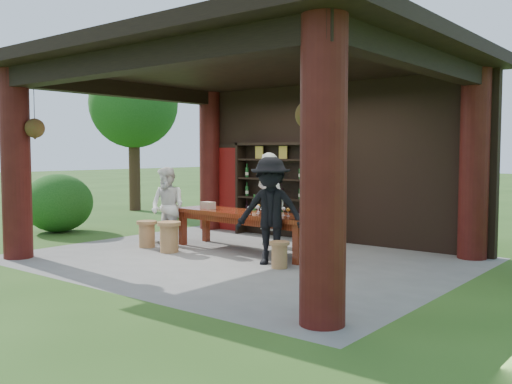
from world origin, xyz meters
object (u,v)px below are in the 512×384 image
Objects in this scene: host at (270,199)px; guest_woman at (168,207)px; wine_shelf at (282,190)px; stool_near_right at (279,254)px; stool_far_left at (147,233)px; napkin_basket at (208,205)px; stool_near_left at (169,236)px; tasting_table at (246,218)px; guest_man at (271,211)px.

host reaches higher than guest_woman.
guest_woman is (-1.07, -2.36, -0.26)m from wine_shelf.
stool_far_left is (-3.23, 0.00, 0.05)m from stool_near_right.
napkin_basket reaches higher than stool_far_left.
stool_near_left is 0.84m from guest_woman.
stool_near_right is at bearing -54.58° from wine_shelf.
stool_near_left is (-1.07, -0.96, -0.33)m from tasting_table.
napkin_basket is (0.90, 0.80, 0.54)m from stool_far_left.
stool_far_left is 0.33× the size of guest_woman.
guest_woman is at bearing -114.31° from wine_shelf.
guest_woman is 0.88× the size of guest_man.
wine_shelf reaches higher than napkin_basket.
wine_shelf is at bearing 97.95° from guest_man.
stool_far_left is 2.98m from guest_man.
stool_far_left is 2.52m from host.
stool_near_left is 2.25m from guest_man.
stool_near_right is at bearing -53.48° from guest_man.
napkin_basket is at bearing 30.38° from guest_woman.
wine_shelf is 1.12m from host.
stool_near_right is at bearing -0.07° from stool_far_left.
tasting_table is at bearing 24.92° from stool_far_left.
guest_man is at bearing 134.90° from host.
guest_man reaches higher than guest_woman.
napkin_basket reaches higher than tasting_table.
stool_near_left is at bearing -177.50° from stool_near_right.
wine_shelf is 1.50× the size of guest_woman.
tasting_table is 1.83× the size of guest_man.
stool_near_right is at bearing -19.03° from napkin_basket.
host is 7.15× the size of napkin_basket.
stool_near_right is (1.40, -0.85, -0.40)m from tasting_table.
guest_woman is at bearing -162.22° from tasting_table.
wine_shelf is 3.10m from stool_far_left.
tasting_table is 1.76× the size of host.
wine_shelf reaches higher than guest_man.
tasting_table is 1.48m from stool_near_left.
guest_woman is 2.69m from guest_man.
wine_shelf is at bearing -58.03° from host.
wine_shelf is 5.47× the size of stool_near_right.
napkin_basket is at bearing 41.71° from stool_far_left.
stool_far_left is at bearing 171.64° from stool_near_left.
stool_near_left is at bearing 162.86° from guest_man.
guest_man is (1.15, -1.52, -0.04)m from host.
tasting_table is at bearing 13.30° from guest_woman.
host is (1.00, 1.80, 0.63)m from stool_near_left.
guest_man reaches higher than napkin_basket.
guest_woman reaches higher than stool_near_right.
host is (-0.07, 0.83, 0.30)m from tasting_table.
host is 1.18× the size of guest_woman.
napkin_basket is at bearing 138.09° from guest_man.
tasting_table reaches higher than stool_near_left.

